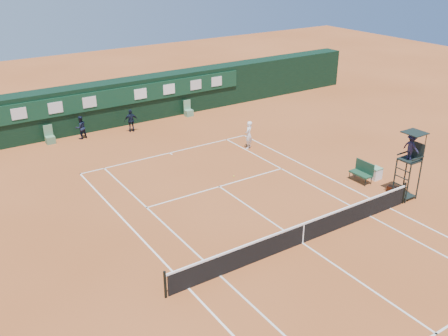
# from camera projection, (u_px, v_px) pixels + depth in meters

# --- Properties ---
(ground) EXTENTS (90.00, 90.00, 0.00)m
(ground) POSITION_uv_depth(u_px,v_px,m) (302.00, 243.00, 20.86)
(ground) COLOR #B05829
(ground) RESTS_ON ground
(court_lines) EXTENTS (11.05, 23.85, 0.01)m
(court_lines) POSITION_uv_depth(u_px,v_px,m) (302.00, 243.00, 20.86)
(court_lines) COLOR silver
(court_lines) RESTS_ON ground
(tennis_net) EXTENTS (12.90, 0.10, 1.10)m
(tennis_net) POSITION_uv_depth(u_px,v_px,m) (303.00, 233.00, 20.65)
(tennis_net) COLOR black
(tennis_net) RESTS_ON ground
(back_wall) EXTENTS (40.00, 1.65, 3.00)m
(back_wall) POSITION_uv_depth(u_px,v_px,m) (123.00, 101.00, 34.52)
(back_wall) COLOR black
(back_wall) RESTS_ON ground
(linesman_chair_left) EXTENTS (0.55, 0.50, 1.15)m
(linesman_chair_left) POSITION_uv_depth(u_px,v_px,m) (50.00, 138.00, 31.29)
(linesman_chair_left) COLOR #538058
(linesman_chair_left) RESTS_ON ground
(linesman_chair_right) EXTENTS (0.55, 0.50, 1.15)m
(linesman_chair_right) POSITION_uv_depth(u_px,v_px,m) (188.00, 112.00, 36.32)
(linesman_chair_right) COLOR #60936F
(linesman_chair_right) RESTS_ON ground
(umpire_chair) EXTENTS (0.96, 0.95, 3.42)m
(umpire_chair) POSITION_uv_depth(u_px,v_px,m) (411.00, 152.00, 23.61)
(umpire_chair) COLOR black
(umpire_chair) RESTS_ON ground
(player_bench) EXTENTS (0.56, 1.20, 1.10)m
(player_bench) POSITION_uv_depth(u_px,v_px,m) (363.00, 171.00, 26.11)
(player_bench) COLOR #194029
(player_bench) RESTS_ON ground
(tennis_bag) EXTENTS (0.54, 0.80, 0.28)m
(tennis_bag) POSITION_uv_depth(u_px,v_px,m) (395.00, 190.00, 25.12)
(tennis_bag) COLOR black
(tennis_bag) RESTS_ON ground
(cooler) EXTENTS (0.57, 0.57, 0.65)m
(cooler) POSITION_uv_depth(u_px,v_px,m) (375.00, 173.00, 26.49)
(cooler) COLOR white
(cooler) RESTS_ON ground
(tennis_ball) EXTENTS (0.07, 0.07, 0.07)m
(tennis_ball) POSITION_uv_depth(u_px,v_px,m) (234.00, 176.00, 26.82)
(tennis_ball) COLOR yellow
(tennis_ball) RESTS_ON ground
(player) EXTENTS (0.75, 0.70, 1.72)m
(player) POSITION_uv_depth(u_px,v_px,m) (249.00, 135.00, 30.30)
(player) COLOR white
(player) RESTS_ON ground
(ball_kid_left) EXTENTS (0.81, 0.68, 1.50)m
(ball_kid_left) POSITION_uv_depth(u_px,v_px,m) (81.00, 127.00, 31.86)
(ball_kid_left) COLOR black
(ball_kid_left) RESTS_ON ground
(ball_kid_right) EXTENTS (0.96, 0.57, 1.53)m
(ball_kid_right) POSITION_uv_depth(u_px,v_px,m) (131.00, 121.00, 33.06)
(ball_kid_right) COLOR black
(ball_kid_right) RESTS_ON ground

